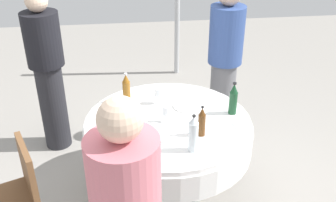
{
  "coord_description": "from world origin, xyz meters",
  "views": [
    {
      "loc": [
        2.65,
        -0.33,
        2.38
      ],
      "look_at": [
        0.0,
        0.0,
        0.91
      ],
      "focal_mm": 41.52,
      "sensor_mm": 36.0,
      "label": 1
    }
  ],
  "objects": [
    {
      "name": "wine_glass_outer",
      "position": [
        0.04,
        -0.02,
        0.84
      ],
      "size": [
        0.07,
        0.07,
        0.15
      ],
      "color": "white",
      "rests_on": "dining_table"
    },
    {
      "name": "wine_glass_mid",
      "position": [
        -0.18,
        -0.39,
        0.85
      ],
      "size": [
        0.06,
        0.06,
        0.16
      ],
      "color": "white",
      "rests_on": "dining_table"
    },
    {
      "name": "bottle_clear_outer",
      "position": [
        0.43,
        0.12,
        0.88
      ],
      "size": [
        0.07,
        0.07,
        0.29
      ],
      "color": "silver",
      "rests_on": "dining_table"
    },
    {
      "name": "wine_glass_rear",
      "position": [
        0.43,
        -0.22,
        0.85
      ],
      "size": [
        0.07,
        0.07,
        0.15
      ],
      "color": "white",
      "rests_on": "dining_table"
    },
    {
      "name": "plate_west",
      "position": [
        -0.19,
        0.18,
        0.75
      ],
      "size": [
        0.23,
        0.23,
        0.02
      ],
      "color": "white",
      "rests_on": "dining_table"
    },
    {
      "name": "ground_plane",
      "position": [
        0.0,
        0.0,
        0.0
      ],
      "size": [
        10.0,
        10.0,
        0.0
      ],
      "primitive_type": "plane",
      "color": "gray"
    },
    {
      "name": "person_front",
      "position": [
        -0.86,
        -1.06,
        0.85
      ],
      "size": [
        0.34,
        0.34,
        1.62
      ],
      "rotation": [
        0.0,
        0.0,
        2.46
      ],
      "color": "#26262B",
      "rests_on": "ground_plane"
    },
    {
      "name": "knife_far",
      "position": [
        0.33,
        -0.01,
        0.74
      ],
      "size": [
        0.07,
        0.18,
        0.0
      ],
      "primitive_type": "cube",
      "rotation": [
        0.0,
        0.0,
        1.26
      ],
      "color": "silver",
      "rests_on": "dining_table"
    },
    {
      "name": "bottle_dark_green_right",
      "position": [
        -0.04,
        0.54,
        0.87
      ],
      "size": [
        0.07,
        0.07,
        0.28
      ],
      "color": "#194728",
      "rests_on": "dining_table"
    },
    {
      "name": "wine_glass_left",
      "position": [
        -0.28,
        -0.04,
        0.84
      ],
      "size": [
        0.07,
        0.07,
        0.14
      ],
      "color": "white",
      "rests_on": "dining_table"
    },
    {
      "name": "plate_east",
      "position": [
        0.14,
        -0.2,
        0.75
      ],
      "size": [
        0.26,
        0.26,
        0.02
      ],
      "color": "white",
      "rests_on": "dining_table"
    },
    {
      "name": "dining_table",
      "position": [
        0.0,
        0.0,
        0.59
      ],
      "size": [
        1.37,
        1.37,
        0.74
      ],
      "color": "white",
      "rests_on": "ground_plane"
    },
    {
      "name": "bottle_brown_far",
      "position": [
        0.25,
        0.22,
        0.85
      ],
      "size": [
        0.06,
        0.06,
        0.25
      ],
      "color": "#593314",
      "rests_on": "dining_table"
    },
    {
      "name": "spoon_front",
      "position": [
        0.18,
        0.51,
        0.74
      ],
      "size": [
        0.18,
        0.04,
        0.0
      ],
      "primitive_type": "cube",
      "rotation": [
        0.0,
        0.0,
        3.27
      ],
      "color": "silver",
      "rests_on": "dining_table"
    },
    {
      "name": "chair_mid",
      "position": [
        0.46,
        -1.12,
        0.52
      ],
      "size": [
        0.52,
        0.52,
        0.87
      ],
      "rotation": [
        0.0,
        0.0,
        3.53
      ],
      "color": "brown",
      "rests_on": "ground_plane"
    },
    {
      "name": "person_far",
      "position": [
        -0.86,
        0.68,
        0.86
      ],
      "size": [
        0.34,
        0.34,
        1.64
      ],
      "rotation": [
        0.0,
        0.0,
        0.9
      ],
      "color": "slate",
      "rests_on": "ground_plane"
    },
    {
      "name": "bottle_amber_front",
      "position": [
        -0.33,
        -0.32,
        0.87
      ],
      "size": [
        0.07,
        0.07,
        0.28
      ],
      "color": "#8C5619",
      "rests_on": "dining_table"
    },
    {
      "name": "folded_napkin",
      "position": [
        0.09,
        -0.44,
        0.75
      ],
      "size": [
        0.2,
        0.2,
        0.02
      ],
      "primitive_type": "cube",
      "rotation": [
        0.0,
        0.0,
        0.36
      ],
      "color": "white",
      "rests_on": "dining_table"
    }
  ]
}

